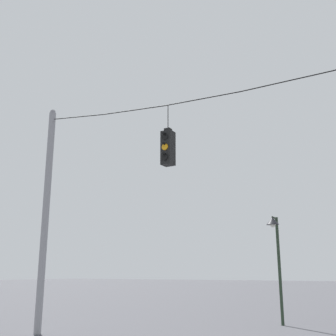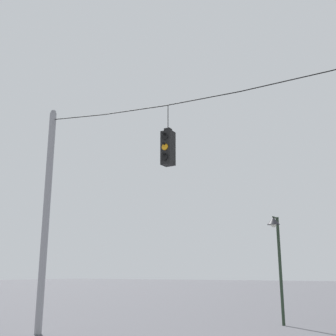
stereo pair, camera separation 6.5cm
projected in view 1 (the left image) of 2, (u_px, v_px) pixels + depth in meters
utility_pole_left at (46, 215)px, 14.74m from camera, size 0.24×0.24×7.88m
span_wire at (283, 75)px, 11.27m from camera, size 17.16×0.03×0.61m
traffic_light_near_right_pole at (168, 148)px, 12.68m from camera, size 0.34×0.58×1.92m
street_lamp at (275, 241)px, 16.58m from camera, size 0.50×0.86×4.15m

